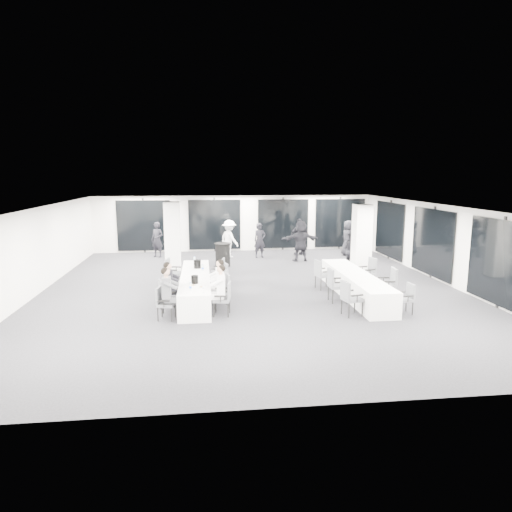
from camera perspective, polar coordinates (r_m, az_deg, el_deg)
The scene contains 42 objects.
room at distance 16.52m, azimuth 2.01°, elevation 1.53°, with size 14.04×16.04×2.84m.
column_left at distance 18.43m, azimuth -10.40°, elevation 2.33°, with size 0.60×0.60×2.80m, color white.
column_right at distance 17.22m, azimuth 13.04°, elevation 1.67°, with size 0.60×0.60×2.80m, color white.
banquet_table_main at distance 14.56m, azimuth -7.58°, elevation -3.82°, with size 0.90×5.00×0.75m, color white.
banquet_table_side at distance 14.98m, azimuth 12.33°, elevation -3.57°, with size 0.90×5.00×0.75m, color white.
cocktail_table at distance 19.39m, azimuth -4.18°, elevation 0.18°, with size 0.71×0.71×0.99m.
chair_main_left_near at distance 12.60m, azimuth -11.49°, elevation -5.56°, with size 0.53×0.56×0.89m.
chair_main_left_second at distance 13.31m, azimuth -11.25°, elevation -4.62°, with size 0.56×0.59×0.92m.
chair_main_left_mid at distance 14.13m, azimuth -11.00°, elevation -3.73°, with size 0.50×0.55×0.92m.
chair_main_left_fourth at distance 15.03m, azimuth -10.72°, elevation -2.96°, with size 0.49×0.53×0.88m.
chair_main_left_far at distance 16.12m, azimuth -10.49°, elevation -1.82°, with size 0.59×0.63×0.99m.
chair_main_right_near at distance 12.72m, azimuth -3.95°, elevation -5.09°, with size 0.54×0.58×0.94m.
chair_main_right_second at distance 13.47m, azimuth -4.09°, elevation -4.08°, with size 0.54×0.59×0.99m.
chair_main_right_mid at distance 14.16m, azimuth -4.25°, elevation -3.52°, with size 0.54×0.58×0.92m.
chair_main_right_fourth at distance 15.04m, azimuth -4.39°, elevation -2.52°, with size 0.62×0.65×1.01m.
chair_main_right_far at distance 16.21m, azimuth -4.57°, elevation -1.72°, with size 0.55×0.59×0.94m.
chair_side_left_near at distance 12.90m, azimuth 11.62°, elevation -4.93°, with size 0.58×0.62×0.98m.
chair_side_left_mid at distance 14.19m, azimuth 9.84°, elevation -3.35°, with size 0.54×0.60×1.04m.
chair_side_left_far at distance 15.69m, azimuth 8.20°, elevation -2.07°, with size 0.60×0.63×1.00m.
chair_side_right_near at distance 13.54m, azimuth 18.29°, elevation -4.83°, with size 0.46×0.51×0.86m.
chair_side_right_mid at distance 14.65m, azimuth 16.28°, elevation -3.18°, with size 0.57×0.62×1.04m.
chair_side_right_far at distance 16.25m, azimuth 13.88°, elevation -1.77°, with size 0.59×0.64×1.03m.
seated_guest_a at distance 12.49m, azimuth -10.82°, elevation -4.22°, with size 0.50×0.38×1.44m.
seated_guest_b at distance 13.25m, azimuth -10.59°, elevation -3.37°, with size 0.50×0.38×1.44m.
seated_guest_c at distance 12.66m, azimuth -4.71°, elevation -3.87°, with size 0.50×0.38×1.44m.
seated_guest_d at distance 13.40m, azimuth -4.83°, elevation -3.07°, with size 0.50×0.38×1.44m.
standing_guest_a at distance 21.30m, azimuth 0.47°, elevation 2.25°, with size 0.67×0.54×1.84m, color black.
standing_guest_c at distance 21.51m, azimuth -3.34°, elevation 2.49°, with size 1.28×0.65×1.97m, color white.
standing_guest_d at distance 22.05m, azimuth 5.47°, elevation 2.69°, with size 1.18×0.66×2.00m, color black.
standing_guest_e at distance 22.24m, azimuth 11.44°, elevation 2.49°, with size 0.92×0.56×1.92m, color black.
standing_guest_f at distance 20.54m, azimuth 5.60°, elevation 2.25°, with size 1.91×0.74×2.09m, color black.
standing_guest_g at distance 21.90m, azimuth -12.25°, elevation 2.29°, with size 0.69×0.55×1.88m, color black.
standing_guest_h at distance 18.97m, azimuth 11.84°, elevation 1.08°, with size 0.90×0.55×1.87m, color black.
ice_bucket_near at distance 13.37m, azimuth -7.68°, elevation -2.92°, with size 0.21×0.21×0.24m, color black.
ice_bucket_far at distance 15.47m, azimuth -7.35°, elevation -1.02°, with size 0.24×0.24×0.28m, color black.
water_bottle_a at distance 12.62m, azimuth -8.19°, elevation -3.79°, with size 0.07×0.07×0.21m, color silver.
water_bottle_b at distance 15.03m, azimuth -6.69°, elevation -1.45°, with size 0.07×0.07×0.22m, color silver.
water_bottle_c at distance 16.42m, azimuth -7.69°, elevation -0.47°, with size 0.07×0.07×0.22m, color silver.
plate_a at distance 13.15m, azimuth -7.88°, elevation -3.63°, with size 0.19×0.19×0.03m.
plate_b at distance 12.94m, azimuth -6.79°, elevation -3.83°, with size 0.19×0.19×0.03m.
plate_c at distance 14.02m, azimuth -7.52°, elevation -2.74°, with size 0.19×0.19×0.03m.
wine_glass at distance 12.26m, azimuth -6.59°, elevation -3.99°, with size 0.07×0.07×0.19m.
Camera 1 is at (-1.59, -15.02, 3.91)m, focal length 32.00 mm.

